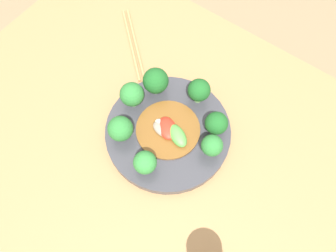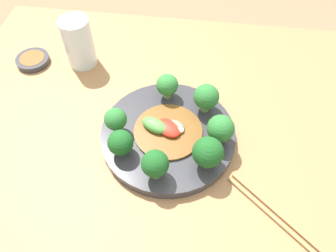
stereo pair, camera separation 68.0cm
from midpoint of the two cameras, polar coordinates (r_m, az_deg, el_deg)
ground_plane at (r=1.39m, az=4.02°, el=-33.14°), size 8.00×8.00×0.00m
table at (r=1.01m, az=5.44°, el=-31.58°), size 1.05×0.78×0.76m
plate at (r=0.62m, az=7.63°, el=-30.56°), size 0.28×0.28×0.02m
broccoli_east at (r=0.59m, az=19.87°, el=-30.77°), size 0.05×0.05×0.07m
broccoli_southwest at (r=0.57m, az=-2.33°, el=-35.22°), size 0.05×0.05×0.06m
broccoli_north at (r=0.59m, az=7.15°, el=-20.53°), size 0.05×0.05×0.06m
broccoli_west at (r=0.57m, az=-3.80°, el=-29.89°), size 0.05×0.05×0.06m
broccoli_southeast at (r=0.58m, az=17.97°, el=-36.55°), size 0.06×0.06×0.07m
broccoli_northeast at (r=0.59m, az=15.95°, el=-23.37°), size 0.05×0.05×0.07m
broccoli_south at (r=0.56m, az=6.38°, el=-40.23°), size 0.05×0.05×0.07m
stirfry_center at (r=0.60m, az=7.45°, el=-30.16°), size 0.14×0.14×0.02m
drinking_glass at (r=0.65m, az=-12.84°, el=-8.43°), size 0.07×0.07×0.12m
chopsticks at (r=0.68m, az=32.32°, el=-42.45°), size 0.19×0.16×0.01m
sauce_dish at (r=0.73m, az=-21.94°, el=-10.08°), size 0.08×0.08×0.02m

